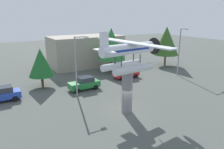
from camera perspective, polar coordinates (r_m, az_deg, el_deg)
The scene contains 12 objects.
ground_plane at distance 23.40m, azimuth 3.87°, elevation -9.76°, with size 140.00×140.00×0.00m, color #4C514C.
display_pedestal at distance 22.52m, azimuth 3.98°, elevation -4.54°, with size 1.10×1.10×4.54m, color slate.
floatplane_monument at distance 21.57m, azimuth 4.44°, elevation 5.40°, with size 6.99×10.46×4.00m.
car_near_blue at distance 28.83m, azimuth -26.92°, elevation -4.62°, with size 4.20×2.02×1.76m.
car_mid_green at distance 29.92m, azimuth -7.23°, elevation -2.29°, with size 4.20×2.02×1.76m.
car_far_red at distance 35.16m, azimuth 3.81°, elevation 0.53°, with size 4.20×2.02×1.76m.
streetlight_primary at distance 26.69m, azimuth -9.09°, elevation 3.19°, with size 1.84×0.28×7.47m.
streetlight_secondary at distance 37.60m, azimuth 17.43°, elevation 6.49°, with size 1.84×0.28×7.76m.
storefront_building at distance 43.64m, azimuth -6.84°, elevation 6.17°, with size 13.95×7.04×5.86m, color #9E9384.
tree_east at distance 31.64m, azimuth -18.17°, elevation 3.00°, with size 3.48×3.48×5.47m.
tree_center_back at distance 38.05m, azimuth -0.20°, elevation 8.05°, with size 4.87×4.87×7.72m.
tree_far_east at distance 44.14m, azimuth 14.03°, elevation 8.57°, with size 4.91×4.91×7.68m.
Camera 1 is at (-12.29, -17.21, 10.02)m, focal length 34.89 mm.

